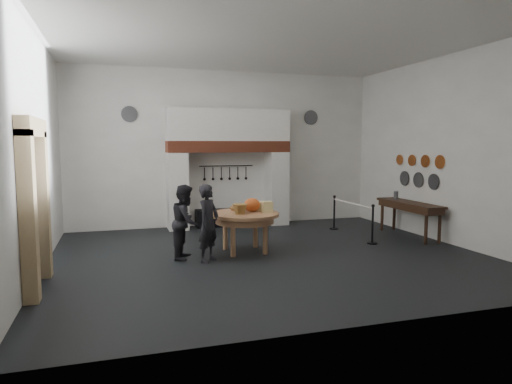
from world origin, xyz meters
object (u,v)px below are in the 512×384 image
object	(u,v)px
side_table	(409,203)
visitor_near	(208,223)
iron_range	(228,217)
visitor_far	(186,222)
work_table	(245,214)
barrier_post_far	(334,213)
barrier_post_near	(373,225)

from	to	relation	value
side_table	visitor_near	bearing A→B (deg)	-170.10
iron_range	visitor_near	xyz separation A→B (m)	(-1.35, -3.83, 0.54)
visitor_near	visitor_far	xyz separation A→B (m)	(-0.40, 0.40, -0.01)
visitor_near	visitor_far	world-z (taller)	visitor_near
work_table	side_table	size ratio (longest dim) A/B	0.69
visitor_far	iron_range	bearing A→B (deg)	-6.62
visitor_near	side_table	distance (m)	5.53
iron_range	visitor_near	distance (m)	4.09
iron_range	work_table	bearing A→B (deg)	-97.32
work_table	visitor_far	size ratio (longest dim) A/B	0.98
visitor_near	iron_range	bearing A→B (deg)	22.75
visitor_near	barrier_post_far	bearing A→B (deg)	-16.78
barrier_post_near	iron_range	bearing A→B (deg)	129.03
visitor_far	barrier_post_far	distance (m)	4.94
work_table	barrier_post_far	world-z (taller)	barrier_post_far
work_table	barrier_post_far	distance (m)	3.69
iron_range	visitor_far	world-z (taller)	visitor_far
barrier_post_near	barrier_post_far	xyz separation A→B (m)	(0.00, 2.00, 0.00)
work_table	side_table	bearing A→B (deg)	4.66
visitor_near	visitor_far	distance (m)	0.57
barrier_post_near	visitor_far	bearing A→B (deg)	-179.25
visitor_near	side_table	xyz separation A→B (m)	(5.45, 0.95, 0.08)
visitor_far	barrier_post_near	bearing A→B (deg)	-68.87
iron_range	side_table	xyz separation A→B (m)	(4.10, -2.88, 0.62)
visitor_far	side_table	size ratio (longest dim) A/B	0.70
visitor_near	barrier_post_far	world-z (taller)	visitor_near
iron_range	visitor_far	size ratio (longest dim) A/B	1.23
iron_range	work_table	xyz separation A→B (m)	(-0.42, -3.25, 0.59)
work_table	visitor_near	xyz separation A→B (m)	(-0.93, -0.58, -0.05)
visitor_far	side_table	xyz separation A→B (m)	(5.85, 0.55, 0.10)
work_table	side_table	world-z (taller)	side_table
work_table	barrier_post_near	distance (m)	3.17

